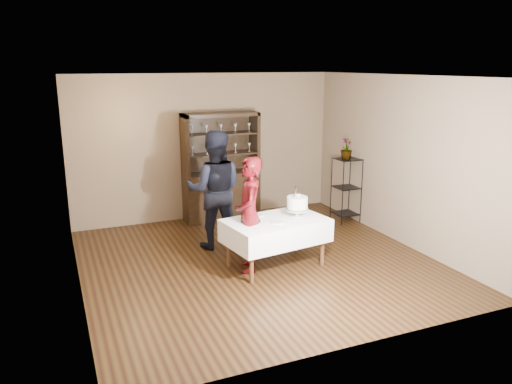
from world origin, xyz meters
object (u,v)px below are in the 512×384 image
cake (297,204)px  cake_table (276,231)px  china_hutch (221,184)px  man (215,190)px  plant_etagere (346,187)px  potted_plant (346,149)px  woman (249,215)px

cake → cake_table: bearing=-175.7°
china_hutch → cake_table: size_ratio=1.30×
man → cake: size_ratio=4.06×
plant_etagere → potted_plant: (-0.03, 0.01, 0.72)m
woman → potted_plant: woman is taller
man → potted_plant: size_ratio=5.12×
china_hutch → woman: (-0.42, -2.46, 0.15)m
china_hutch → potted_plant: 2.41m
plant_etagere → potted_plant: potted_plant is taller
china_hutch → plant_etagere: size_ratio=1.67×
plant_etagere → potted_plant: size_ratio=3.27×
man → cake: bearing=149.7°
china_hutch → woman: size_ratio=1.22×
plant_etagere → man: man is taller
china_hutch → woman: china_hutch is taller
man → cake: 1.41m
plant_etagere → woman: (-2.50, -1.41, 0.17)m
woman → potted_plant: bearing=138.6°
man → potted_plant: man is taller
plant_etagere → woman: size_ratio=0.73×
cake → man: bearing=129.9°
woman → man: 1.09m
china_hutch → man: china_hutch is taller
plant_etagere → potted_plant: 0.72m
man → woman: bearing=118.2°
woman → cake: bearing=108.0°
plant_etagere → cake_table: plant_etagere is taller
cake_table → woman: size_ratio=0.94×
cake_table → potted_plant: (2.08, 1.46, 0.83)m
woman → cake: size_ratio=3.53×
cake → potted_plant: size_ratio=1.26×
woman → potted_plant: (2.47, 1.42, 0.55)m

